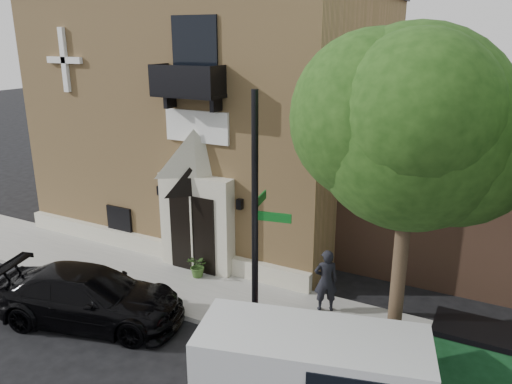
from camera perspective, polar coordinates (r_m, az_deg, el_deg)
ground at (r=14.75m, az=-9.42°, el=-13.91°), size 120.00×120.00×0.00m
sidewalk at (r=15.28m, az=-2.90°, el=-12.15°), size 42.00×3.00×0.15m
church at (r=21.09m, az=-3.47°, el=9.27°), size 12.20×11.01×9.30m
street_tree_left at (r=10.53m, az=17.51°, el=7.10°), size 4.97×4.38×7.77m
black_sedan at (r=14.73m, az=-18.51°, el=-11.25°), size 5.65×3.47×1.53m
cargo_van at (r=10.88m, az=7.33°, el=-19.67°), size 5.00×2.98×1.91m
street_sign at (r=12.28m, az=-0.01°, el=-3.01°), size 1.09×0.99×6.30m
fire_hydrant at (r=13.16m, az=4.39°, el=-15.02°), size 0.47×0.38×0.83m
dumpster at (r=12.69m, az=24.12°, el=-16.59°), size 2.05×1.17×1.33m
planter at (r=16.33m, az=-6.61°, el=-8.40°), size 0.80×0.74×0.76m
pedestrian_near at (r=14.29m, az=7.99°, el=-9.99°), size 0.80×0.72×1.84m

